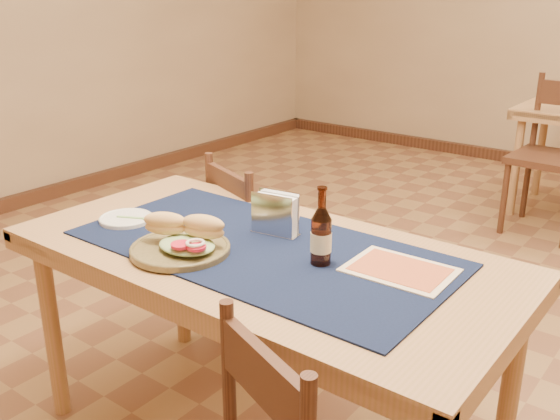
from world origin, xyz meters
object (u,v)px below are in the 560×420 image
Objects in this scene: sandwich_plate at (183,243)px; beer_bottle at (321,236)px; chair_main_far at (259,250)px; main_table at (261,273)px; napkin_holder at (275,215)px.

sandwich_plate is 1.31× the size of beer_bottle.
sandwich_plate is at bearing -153.43° from beer_bottle.
sandwich_plate is at bearing -68.53° from chair_main_far.
beer_bottle is (0.38, 0.19, 0.05)m from sandwich_plate.
chair_main_far is at bearing 129.98° from main_table.
sandwich_plate reaches higher than main_table.
napkin_holder is (-0.25, 0.10, -0.02)m from beer_bottle.
sandwich_plate is (0.27, -0.70, 0.34)m from chair_main_far.
beer_bottle is (0.22, 0.01, 0.18)m from main_table.
sandwich_plate is 0.43m from beer_bottle.
beer_bottle is at bearing 3.79° from main_table.
chair_main_far is (-0.44, 0.52, -0.22)m from main_table.
beer_bottle is at bearing -37.81° from chair_main_far.
main_table is at bearing -50.02° from chair_main_far.
napkin_holder reaches higher than chair_main_far.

